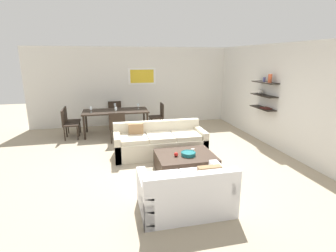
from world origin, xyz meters
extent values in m
plane|color=tan|center=(0.00, 0.00, 0.00)|extent=(18.00, 18.00, 0.00)
cube|color=silver|center=(0.30, 3.53, 1.35)|extent=(8.40, 0.06, 2.70)
cube|color=white|center=(-0.07, 3.48, 1.71)|extent=(0.96, 0.02, 0.57)
cube|color=gold|center=(-0.07, 3.47, 1.71)|extent=(0.82, 0.01, 0.45)
cube|color=silver|center=(3.03, 0.60, 1.35)|extent=(0.06, 8.20, 2.70)
cube|color=black|center=(2.86, 0.56, 1.70)|extent=(0.28, 0.90, 0.02)
cube|color=black|center=(2.86, 0.56, 1.35)|extent=(0.28, 0.90, 0.02)
cube|color=black|center=(2.86, 0.56, 1.00)|extent=(0.28, 0.90, 0.02)
cylinder|color=#D85933|center=(2.86, 0.36, 1.82)|extent=(0.10, 0.10, 0.22)
sphere|color=silver|center=(2.86, 0.74, 1.43)|extent=(0.14, 0.14, 0.14)
cylinder|color=#4C518C|center=(2.86, 0.61, 1.77)|extent=(0.07, 0.07, 0.12)
cube|color=#4C1E19|center=(2.86, 0.41, 1.03)|extent=(0.20, 0.28, 0.03)
cube|color=beige|center=(-0.08, 0.30, 0.21)|extent=(2.22, 0.90, 0.42)
cube|color=beige|center=(-0.08, 0.67, 0.60)|extent=(2.22, 0.16, 0.36)
cube|color=beige|center=(-1.12, 0.30, 0.30)|extent=(0.14, 0.90, 0.60)
cube|color=beige|center=(0.96, 0.30, 0.30)|extent=(0.14, 0.90, 0.60)
cube|color=beige|center=(-0.73, 0.26, 0.47)|extent=(0.63, 0.70, 0.10)
cube|color=beige|center=(-0.08, 0.26, 0.47)|extent=(0.63, 0.70, 0.10)
cube|color=beige|center=(0.57, 0.26, 0.47)|extent=(0.63, 0.70, 0.10)
cube|color=#99724C|center=(-0.64, 0.49, 0.60)|extent=(0.37, 0.14, 0.36)
cube|color=white|center=(-0.17, -2.13, 0.21)|extent=(1.42, 0.90, 0.42)
cube|color=white|center=(-0.17, -2.50, 0.60)|extent=(1.42, 0.16, 0.36)
cube|color=white|center=(0.47, -2.13, 0.30)|extent=(0.14, 0.90, 0.60)
cube|color=white|center=(-0.81, -2.13, 0.30)|extent=(0.14, 0.90, 0.60)
cube|color=white|center=(0.12, -2.09, 0.47)|extent=(0.55, 0.70, 0.10)
cube|color=white|center=(-0.45, -2.09, 0.47)|extent=(0.55, 0.70, 0.10)
cube|color=#99724C|center=(0.15, -2.32, 0.60)|extent=(0.36, 0.12, 0.36)
cube|color=#38281E|center=(0.25, -0.79, 0.19)|extent=(1.20, 0.96, 0.38)
cylinder|color=#19666B|center=(0.29, -0.86, 0.41)|extent=(0.30, 0.30, 0.07)
torus|color=#19666B|center=(0.29, -0.86, 0.45)|extent=(0.30, 0.30, 0.02)
cylinder|color=silver|center=(0.44, -0.70, 0.42)|extent=(0.07, 0.07, 0.08)
sphere|color=red|center=(0.03, -0.85, 0.42)|extent=(0.09, 0.09, 0.09)
cube|color=black|center=(-1.07, 2.38, 0.73)|extent=(1.99, 0.92, 0.04)
cylinder|color=black|center=(-2.00, 1.98, 0.35)|extent=(0.06, 0.06, 0.71)
cylinder|color=black|center=(-0.13, 1.98, 0.35)|extent=(0.06, 0.06, 0.71)
cylinder|color=black|center=(-2.00, 2.78, 0.35)|extent=(0.06, 0.06, 0.71)
cylinder|color=black|center=(-0.13, 2.78, 0.35)|extent=(0.06, 0.06, 0.71)
cube|color=black|center=(-1.07, 3.16, 0.43)|extent=(0.44, 0.44, 0.04)
cube|color=black|center=(-1.07, 3.36, 0.67)|extent=(0.44, 0.04, 0.43)
cylinder|color=black|center=(-1.25, 2.98, 0.21)|extent=(0.04, 0.04, 0.41)
cylinder|color=black|center=(-0.89, 2.98, 0.21)|extent=(0.04, 0.04, 0.41)
cylinder|color=black|center=(-1.25, 3.34, 0.21)|extent=(0.04, 0.04, 0.41)
cylinder|color=black|center=(-0.89, 3.34, 0.21)|extent=(0.04, 0.04, 0.41)
cube|color=black|center=(0.25, 2.59, 0.43)|extent=(0.44, 0.44, 0.04)
cube|color=black|center=(0.45, 2.59, 0.67)|extent=(0.04, 0.44, 0.43)
cylinder|color=black|center=(0.07, 2.77, 0.21)|extent=(0.04, 0.04, 0.41)
cylinder|color=black|center=(0.07, 2.41, 0.21)|extent=(0.04, 0.04, 0.41)
cylinder|color=black|center=(0.43, 2.77, 0.21)|extent=(0.04, 0.04, 0.41)
cylinder|color=black|center=(0.43, 2.41, 0.21)|extent=(0.04, 0.04, 0.41)
cube|color=black|center=(-1.07, 1.60, 0.43)|extent=(0.44, 0.44, 0.04)
cube|color=black|center=(-1.07, 1.40, 0.67)|extent=(0.44, 0.04, 0.43)
cylinder|color=black|center=(-0.89, 1.78, 0.21)|extent=(0.04, 0.04, 0.41)
cylinder|color=black|center=(-1.25, 1.78, 0.21)|extent=(0.04, 0.04, 0.41)
cylinder|color=black|center=(-0.89, 1.42, 0.21)|extent=(0.04, 0.04, 0.41)
cylinder|color=black|center=(-1.25, 1.42, 0.21)|extent=(0.04, 0.04, 0.41)
cube|color=black|center=(-2.38, 2.59, 0.43)|extent=(0.44, 0.44, 0.04)
cube|color=black|center=(-2.58, 2.59, 0.67)|extent=(0.04, 0.44, 0.43)
cylinder|color=black|center=(-2.20, 2.41, 0.21)|extent=(0.04, 0.04, 0.41)
cylinder|color=black|center=(-2.20, 2.77, 0.21)|extent=(0.04, 0.04, 0.41)
cylinder|color=black|center=(-2.56, 2.41, 0.21)|extent=(0.04, 0.04, 0.41)
cylinder|color=black|center=(-2.56, 2.77, 0.21)|extent=(0.04, 0.04, 0.41)
cube|color=black|center=(-2.38, 2.18, 0.43)|extent=(0.44, 0.44, 0.04)
cube|color=black|center=(-2.58, 2.18, 0.67)|extent=(0.04, 0.44, 0.43)
cylinder|color=black|center=(-2.20, 2.00, 0.21)|extent=(0.04, 0.04, 0.41)
cylinder|color=black|center=(-2.20, 2.36, 0.21)|extent=(0.04, 0.04, 0.41)
cylinder|color=black|center=(-2.56, 2.00, 0.21)|extent=(0.04, 0.04, 0.41)
cylinder|color=black|center=(-2.56, 2.36, 0.21)|extent=(0.04, 0.04, 0.41)
cylinder|color=silver|center=(-1.07, 1.98, 0.75)|extent=(0.06, 0.06, 0.01)
cylinder|color=silver|center=(-1.07, 1.98, 0.80)|extent=(0.01, 0.01, 0.08)
cylinder|color=silver|center=(-1.07, 1.98, 0.89)|extent=(0.07, 0.07, 0.10)
cylinder|color=silver|center=(-1.79, 2.27, 0.75)|extent=(0.06, 0.06, 0.01)
cylinder|color=silver|center=(-1.79, 2.27, 0.79)|extent=(0.01, 0.01, 0.07)
cylinder|color=silver|center=(-1.79, 2.27, 0.87)|extent=(0.07, 0.07, 0.09)
cylinder|color=silver|center=(-1.07, 2.78, 0.75)|extent=(0.06, 0.06, 0.01)
cylinder|color=silver|center=(-1.07, 2.78, 0.79)|extent=(0.01, 0.01, 0.06)
cylinder|color=silver|center=(-1.07, 2.78, 0.86)|extent=(0.06, 0.06, 0.09)
cylinder|color=silver|center=(-0.34, 2.50, 0.75)|extent=(0.06, 0.06, 0.01)
cylinder|color=silver|center=(-0.34, 2.50, 0.80)|extent=(0.01, 0.01, 0.08)
cylinder|color=silver|center=(-0.34, 2.50, 0.88)|extent=(0.08, 0.08, 0.09)
camera|label=1|loc=(-1.26, -5.65, 2.36)|focal=27.60mm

